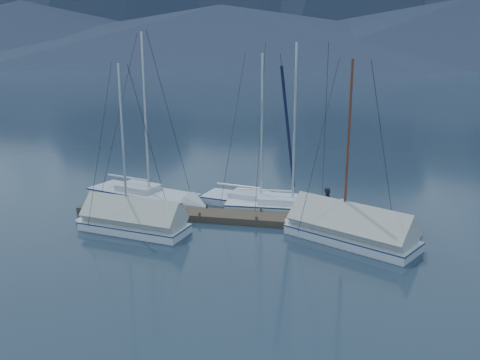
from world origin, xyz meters
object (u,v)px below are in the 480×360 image
sailboat_covered_far (126,222)px  person (328,204)px  sailboat_open_right (302,208)px  sailboat_covered_near (341,230)px  sailboat_open_left (157,198)px  sailboat_open_mid (269,204)px

sailboat_covered_far → person: (9.79, 2.60, 0.75)m
sailboat_open_right → sailboat_covered_near: (2.17, -3.85, 0.29)m
sailboat_covered_far → sailboat_open_left: bearing=92.7°
sailboat_covered_far → person: sailboat_covered_far is taller
sailboat_covered_near → sailboat_open_mid: bearing=133.9°
sailboat_open_right → sailboat_open_left: bearing=179.3°
sailboat_open_mid → sailboat_covered_far: sailboat_open_mid is taller
sailboat_open_mid → sailboat_open_right: sailboat_open_right is taller
sailboat_open_right → person: size_ratio=5.94×
person → sailboat_open_mid: bearing=66.1°
sailboat_open_left → sailboat_open_right: bearing=-0.7°
sailboat_open_left → sailboat_covered_far: bearing=-87.3°
sailboat_open_right → sailboat_covered_far: bearing=-150.2°
sailboat_open_mid → sailboat_open_right: 1.93m
sailboat_covered_far → sailboat_open_right: bearing=29.8°
sailboat_open_mid → person: 4.33m
person → sailboat_covered_near: bearing=-144.0°
sailboat_covered_near → person: (-0.71, 1.68, 0.72)m
sailboat_open_mid → sailboat_covered_far: 8.24m
sailboat_open_left → sailboat_covered_far: sailboat_open_left is taller
sailboat_open_mid → person: size_ratio=5.58×
sailboat_open_left → person: sailboat_open_left is taller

